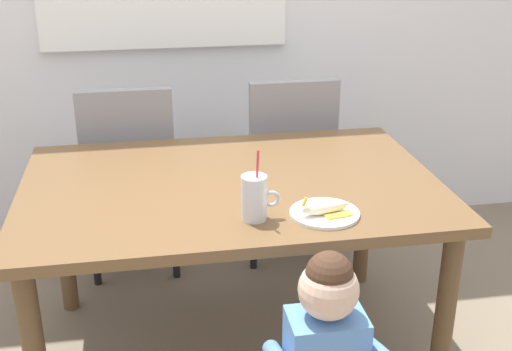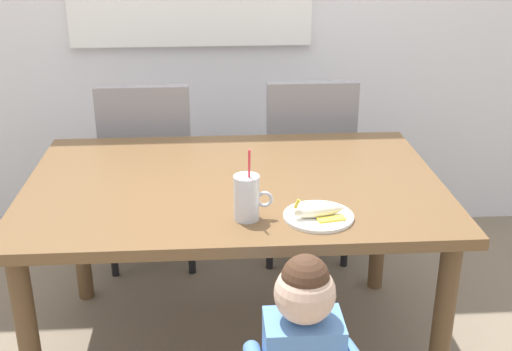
{
  "view_description": "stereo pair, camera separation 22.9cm",
  "coord_description": "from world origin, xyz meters",
  "px_view_note": "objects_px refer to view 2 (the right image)",
  "views": [
    {
      "loc": [
        -0.29,
        -2.19,
        1.69
      ],
      "look_at": [
        0.08,
        -0.1,
        0.81
      ],
      "focal_mm": 45.63,
      "sensor_mm": 36.0,
      "label": 1
    },
    {
      "loc": [
        -0.06,
        -2.22,
        1.69
      ],
      "look_at": [
        0.08,
        -0.1,
        0.81
      ],
      "focal_mm": 45.63,
      "sensor_mm": 36.0,
      "label": 2
    }
  ],
  "objects_px": {
    "dining_table": "(234,202)",
    "snack_plate": "(318,216)",
    "dining_chair_left": "(149,165)",
    "milk_cup": "(247,200)",
    "dining_chair_right": "(307,160)",
    "peeled_banana": "(319,211)"
  },
  "relations": [
    {
      "from": "dining_table",
      "to": "milk_cup",
      "type": "bearing_deg",
      "value": -84.22
    },
    {
      "from": "milk_cup",
      "to": "snack_plate",
      "type": "relative_size",
      "value": 1.09
    },
    {
      "from": "dining_table",
      "to": "dining_chair_right",
      "type": "relative_size",
      "value": 1.59
    },
    {
      "from": "dining_chair_left",
      "to": "milk_cup",
      "type": "xyz_separation_m",
      "value": [
        0.42,
        -1.04,
        0.28
      ]
    },
    {
      "from": "dining_table",
      "to": "snack_plate",
      "type": "height_order",
      "value": "snack_plate"
    },
    {
      "from": "dining_table",
      "to": "dining_chair_right",
      "type": "xyz_separation_m",
      "value": [
        0.38,
        0.74,
        -0.12
      ]
    },
    {
      "from": "dining_chair_right",
      "to": "peeled_banana",
      "type": "distance_m",
      "value": 1.12
    },
    {
      "from": "peeled_banana",
      "to": "snack_plate",
      "type": "bearing_deg",
      "value": 92.15
    },
    {
      "from": "dining_table",
      "to": "peeled_banana",
      "type": "bearing_deg",
      "value": -52.52
    },
    {
      "from": "dining_chair_left",
      "to": "peeled_banana",
      "type": "xyz_separation_m",
      "value": [
        0.65,
        -1.07,
        0.24
      ]
    },
    {
      "from": "dining_chair_left",
      "to": "snack_plate",
      "type": "relative_size",
      "value": 4.17
    },
    {
      "from": "milk_cup",
      "to": "snack_plate",
      "type": "xyz_separation_m",
      "value": [
        0.23,
        -0.01,
        -0.06
      ]
    },
    {
      "from": "dining_chair_right",
      "to": "milk_cup",
      "type": "distance_m",
      "value": 1.15
    },
    {
      "from": "dining_chair_right",
      "to": "milk_cup",
      "type": "bearing_deg",
      "value": 71.69
    },
    {
      "from": "snack_plate",
      "to": "peeled_banana",
      "type": "xyz_separation_m",
      "value": [
        0.0,
        -0.01,
        0.03
      ]
    },
    {
      "from": "snack_plate",
      "to": "milk_cup",
      "type": "bearing_deg",
      "value": 177.1
    },
    {
      "from": "dining_chair_left",
      "to": "peeled_banana",
      "type": "relative_size",
      "value": 5.48
    },
    {
      "from": "dining_table",
      "to": "milk_cup",
      "type": "relative_size",
      "value": 6.11
    },
    {
      "from": "dining_chair_right",
      "to": "milk_cup",
      "type": "relative_size",
      "value": 3.83
    },
    {
      "from": "dining_chair_right",
      "to": "snack_plate",
      "type": "height_order",
      "value": "dining_chair_right"
    },
    {
      "from": "dining_chair_left",
      "to": "snack_plate",
      "type": "xyz_separation_m",
      "value": [
        0.65,
        -1.05,
        0.22
      ]
    },
    {
      "from": "snack_plate",
      "to": "dining_chair_right",
      "type": "bearing_deg",
      "value": 83.67
    }
  ]
}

